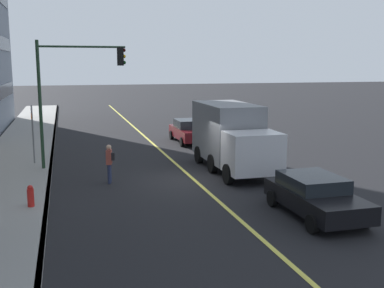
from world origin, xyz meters
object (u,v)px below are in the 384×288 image
car_maroon (189,131)px  pedestrian_with_backpack (110,161)px  traffic_light_mast (72,82)px  car_black (315,195)px  truck_gray (232,136)px  street_sign_post (33,131)px  fire_hydrant (31,198)px

car_maroon → pedestrian_with_backpack: pedestrian_with_backpack is taller
car_maroon → traffic_light_mast: 10.55m
car_black → truck_gray: size_ratio=0.65×
traffic_light_mast → street_sign_post: 3.51m
car_black → street_sign_post: size_ratio=1.40×
pedestrian_with_backpack → fire_hydrant: size_ratio=1.83×
car_maroon → truck_gray: (-8.49, 0.10, 0.93)m
pedestrian_with_backpack → car_black: bearing=-135.3°
car_maroon → fire_hydrant: bearing=144.0°
pedestrian_with_backpack → car_maroon: bearing=-32.9°
car_maroon → street_sign_post: 10.88m
truck_gray → pedestrian_with_backpack: bearing=100.2°
truck_gray → pedestrian_with_backpack: size_ratio=3.90×
car_black → pedestrian_with_backpack: 9.08m
truck_gray → fire_hydrant: size_ratio=7.12×
car_black → traffic_light_mast: bearing=39.0°
car_maroon → street_sign_post: (-4.97, 9.62, 1.07)m
car_black → car_maroon: bearing=0.7°
traffic_light_mast → street_sign_post: bearing=54.7°
car_black → street_sign_post: street_sign_post is taller
car_maroon → pedestrian_with_backpack: size_ratio=2.66×
pedestrian_with_backpack → traffic_light_mast: size_ratio=0.27×
truck_gray → street_sign_post: truck_gray is taller
truck_gray → traffic_light_mast: 8.21m
traffic_light_mast → street_sign_post: traffic_light_mast is taller
street_sign_post → truck_gray: bearing=-110.3°
car_maroon → pedestrian_with_backpack: (-9.58, 6.19, 0.24)m
car_black → traffic_light_mast: traffic_light_mast is taller
car_black → car_maroon: size_ratio=0.96×
truck_gray → street_sign_post: (3.52, 9.52, 0.14)m
car_maroon → street_sign_post: size_ratio=1.46×
street_sign_post → car_black: bearing=-138.4°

